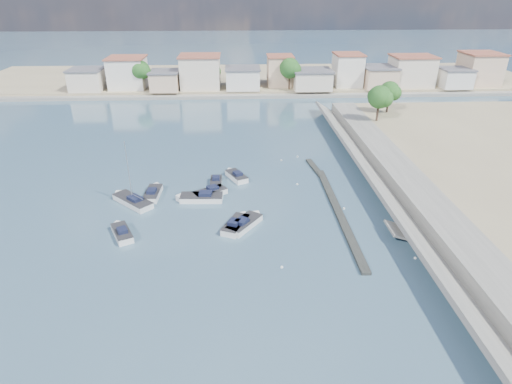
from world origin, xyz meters
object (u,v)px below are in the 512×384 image
motorboat_e (153,193)px  sailboat (131,200)px  motorboat_c (199,198)px  motorboat_g (216,184)px  motorboat_b (237,224)px  motorboat_a (122,233)px  motorboat_d (208,193)px  motorboat_h (246,223)px  motorboat_f (236,176)px

motorboat_e → sailboat: bearing=-139.1°
motorboat_c → sailboat: size_ratio=0.71×
sailboat → motorboat_g: bearing=23.0°
motorboat_b → motorboat_g: size_ratio=1.09×
motorboat_a → motorboat_g: 16.54m
motorboat_e → motorboat_d: bearing=-3.7°
motorboat_c → motorboat_e: size_ratio=1.19×
motorboat_b → sailboat: 15.54m
motorboat_e → motorboat_h: (12.52, -8.78, 0.00)m
motorboat_c → motorboat_e: 6.69m
motorboat_h → sailboat: sailboat is taller
motorboat_b → motorboat_c: size_ratio=0.82×
motorboat_d → motorboat_h: 9.66m
motorboat_a → motorboat_f: 20.48m
motorboat_a → motorboat_d: size_ratio=0.95×
motorboat_d → motorboat_h: (4.95, -8.30, 0.00)m
motorboat_d → motorboat_a: bearing=-134.0°
motorboat_d → sailboat: (-10.10, -1.70, 0.03)m
motorboat_c → motorboat_e: same height
motorboat_a → motorboat_c: 11.93m
motorboat_c → motorboat_h: size_ratio=1.19×
motorboat_d → motorboat_b: bearing=-65.5°
motorboat_e → sailboat: sailboat is taller
motorboat_d → motorboat_g: same height
motorboat_f → motorboat_d: bearing=-123.5°
motorboat_g → motorboat_d: bearing=-107.9°
motorboat_e → motorboat_h: same height
motorboat_b → motorboat_e: 14.56m
motorboat_e → motorboat_g: bearing=16.4°
motorboat_f → motorboat_b: bearing=-89.8°
motorboat_f → motorboat_h: bearing=-85.4°
motorboat_b → sailboat: (-13.97, 6.80, 0.03)m
motorboat_a → motorboat_b: same height
motorboat_d → motorboat_h: same height
motorboat_a → motorboat_f: same height
motorboat_h → motorboat_b: bearing=-169.0°
motorboat_e → motorboat_a: bearing=-100.6°
motorboat_c → motorboat_g: bearing=64.1°
motorboat_f → sailboat: sailboat is taller
sailboat → motorboat_d: bearing=9.6°
motorboat_b → motorboat_c: 8.77m
motorboat_a → motorboat_d: bearing=46.0°
motorboat_g → motorboat_h: same height
motorboat_a → motorboat_g: (10.46, 12.82, 0.00)m
motorboat_b → motorboat_c: same height
motorboat_e → motorboat_f: bearing=24.9°
motorboat_c → motorboat_f: size_ratio=1.31×
motorboat_h → motorboat_e: bearing=144.9°
motorboat_h → sailboat: 16.43m
motorboat_a → motorboat_c: bearing=45.5°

